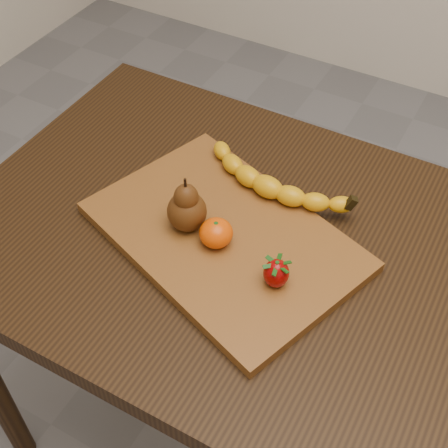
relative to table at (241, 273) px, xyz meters
The scene contains 7 objects.
ground 0.66m from the table, ahead, with size 3.50×3.50×0.00m, color slate.
table is the anchor object (origin of this frame).
cutting_board 0.11m from the table, 139.95° to the right, with size 0.45×0.30×0.02m, color brown.
banana 0.17m from the table, 90.72° to the left, with size 0.25×0.07×0.04m, color #EDAA0B, non-canonical shape.
pear 0.19m from the table, 156.97° to the right, with size 0.07×0.07×0.11m, color #4E290C, non-canonical shape.
mandarin 0.15m from the table, 116.98° to the right, with size 0.06×0.06×0.05m, color #ED4B02.
strawberry 0.19m from the table, 37.72° to the right, with size 0.04×0.04×0.05m, color #930404, non-canonical shape.
Camera 1 is at (0.32, -0.65, 1.56)m, focal length 50.00 mm.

